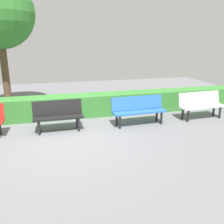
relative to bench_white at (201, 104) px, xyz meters
The scene contains 5 objects.
ground_plane 4.54m from the bench_white, ahead, with size 18.23×18.23×0.00m, color slate.
bench_white is the anchor object (origin of this frame).
bench_blue 2.20m from the bench_white, ahead, with size 1.66×0.53×0.86m.
bench_black 4.60m from the bench_white, ahead, with size 1.39×0.49×0.86m.
hedge_row 3.69m from the bench_white, 20.35° to the right, with size 14.23×0.75×0.72m, color #387F33.
Camera 1 is at (0.39, 6.08, 2.51)m, focal length 39.35 mm.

